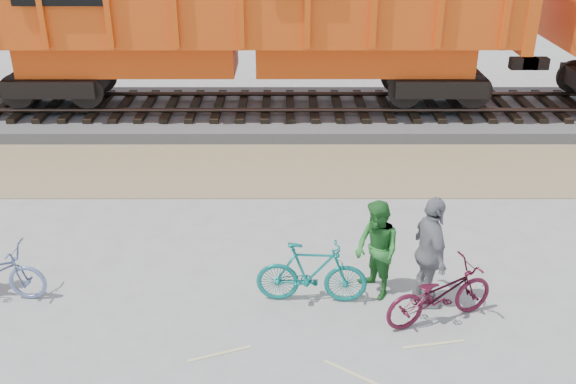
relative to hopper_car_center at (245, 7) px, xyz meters
name	(u,v)px	position (x,y,z in m)	size (l,w,h in m)	color
ground	(292,318)	(1.15, -9.00, -3.01)	(120.00, 120.00, 0.00)	#9E9E99
gravel_strip	(290,169)	(1.15, -3.50, -3.00)	(120.00, 3.00, 0.02)	#93845B
ballast_bed	(290,113)	(1.15, 0.00, -2.86)	(120.00, 4.00, 0.30)	slate
track	(290,102)	(1.15, 0.00, -2.53)	(120.00, 2.60, 0.24)	black
hopper_car_center	(245,7)	(0.00, 0.00, 0.00)	(14.00, 3.13, 4.65)	black
bicycle_teal	(312,273)	(1.45, -8.55, -2.50)	(0.48, 1.70, 1.02)	#0E756D
bicycle_maroon	(440,294)	(3.31, -9.02, -2.55)	(0.61, 1.75, 0.92)	#4D1023
person_man	(377,250)	(2.45, -8.35, -2.21)	(0.77, 0.60, 1.59)	#28712B
person_woman	(430,253)	(3.21, -8.62, -2.10)	(1.06, 0.44, 1.81)	gray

